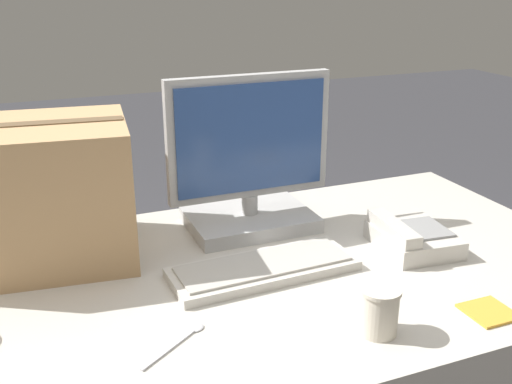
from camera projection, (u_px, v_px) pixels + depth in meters
monitor at (250, 171)px, 1.58m from camera, size 0.44×0.24×0.41m
keyboard at (263, 268)px, 1.38m from camera, size 0.44×0.18×0.03m
desk_phone at (411, 238)px, 1.50m from camera, size 0.19×0.22×0.08m
paper_cup_right at (379, 311)px, 1.14m from camera, size 0.08×0.08×0.10m
spoon at (182, 339)px, 1.13m from camera, size 0.15×0.11×0.00m
cardboard_box at (39, 193)px, 1.41m from camera, size 0.46×0.38×0.34m
sticky_note_pad at (489, 312)px, 1.22m from camera, size 0.09×0.09×0.01m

